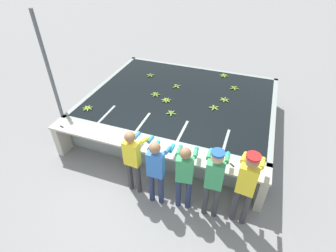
{
  "coord_description": "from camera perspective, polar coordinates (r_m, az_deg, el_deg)",
  "views": [
    {
      "loc": [
        1.8,
        -3.58,
        4.58
      ],
      "look_at": [
        0.0,
        1.35,
        0.62
      ],
      "focal_mm": 28.0,
      "sensor_mm": 36.0,
      "label": 1
    }
  ],
  "objects": [
    {
      "name": "ground_plane",
      "position": [
        6.09,
        -4.44,
        -11.91
      ],
      "size": [
        80.0,
        80.0,
        0.0
      ],
      "primitive_type": "plane",
      "color": "gray",
      "rests_on": "ground"
    },
    {
      "name": "wash_tank",
      "position": [
        7.52,
        2.84,
        3.59
      ],
      "size": [
        4.97,
        3.99,
        0.88
      ],
      "color": "gray",
      "rests_on": "ground"
    },
    {
      "name": "work_ledge",
      "position": [
        5.77,
        -3.84,
        -6.15
      ],
      "size": [
        4.97,
        0.45,
        0.88
      ],
      "color": "#B7B2A3",
      "rests_on": "ground"
    },
    {
      "name": "worker_0",
      "position": [
        5.3,
        -7.63,
        -6.66
      ],
      "size": [
        0.44,
        0.72,
        1.59
      ],
      "color": "#38383D",
      "rests_on": "ground"
    },
    {
      "name": "worker_1",
      "position": [
        5.05,
        -2.57,
        -9.07
      ],
      "size": [
        0.41,
        0.71,
        1.58
      ],
      "color": "navy",
      "rests_on": "ground"
    },
    {
      "name": "worker_2",
      "position": [
        4.98,
        3.65,
        -10.14
      ],
      "size": [
        0.48,
        0.74,
        1.57
      ],
      "color": "navy",
      "rests_on": "ground"
    },
    {
      "name": "worker_3",
      "position": [
        4.84,
        10.05,
        -11.04
      ],
      "size": [
        0.43,
        0.73,
        1.68
      ],
      "color": "#38383D",
      "rests_on": "ground"
    },
    {
      "name": "worker_4",
      "position": [
        4.84,
        16.76,
        -11.71
      ],
      "size": [
        0.45,
        0.74,
        1.74
      ],
      "color": "#38383D",
      "rests_on": "ground"
    },
    {
      "name": "banana_bunch_floating_0",
      "position": [
        7.24,
        12.22,
        5.61
      ],
      "size": [
        0.26,
        0.28,
        0.08
      ],
      "color": "#8CB738",
      "rests_on": "wash_tank"
    },
    {
      "name": "banana_bunch_floating_1",
      "position": [
        6.85,
        10.0,
        3.93
      ],
      "size": [
        0.27,
        0.28,
        0.08
      ],
      "color": "#93BC3D",
      "rests_on": "wash_tank"
    },
    {
      "name": "banana_bunch_floating_2",
      "position": [
        6.55,
        0.7,
        2.84
      ],
      "size": [
        0.27,
        0.28,
        0.08
      ],
      "color": "#75A333",
      "rests_on": "wash_tank"
    },
    {
      "name": "banana_bunch_floating_3",
      "position": [
        7.04,
        -17.11,
        3.73
      ],
      "size": [
        0.28,
        0.28,
        0.08
      ],
      "color": "#8CB738",
      "rests_on": "wash_tank"
    },
    {
      "name": "banana_bunch_floating_4",
      "position": [
        7.87,
        14.29,
        7.98
      ],
      "size": [
        0.27,
        0.28,
        0.08
      ],
      "color": "#7FAD33",
      "rests_on": "wash_tank"
    },
    {
      "name": "banana_bunch_floating_5",
      "position": [
        8.53,
        12.06,
        10.67
      ],
      "size": [
        0.28,
        0.26,
        0.08
      ],
      "color": "#8CB738",
      "rests_on": "wash_tank"
    },
    {
      "name": "banana_bunch_floating_6",
      "position": [
        7.33,
        -2.73,
        6.87
      ],
      "size": [
        0.28,
        0.28,
        0.08
      ],
      "color": "#75A333",
      "rests_on": "wash_tank"
    },
    {
      "name": "banana_bunch_floating_7",
      "position": [
        8.39,
        -3.88,
        10.96
      ],
      "size": [
        0.27,
        0.28,
        0.08
      ],
      "color": "#75A333",
      "rests_on": "wash_tank"
    },
    {
      "name": "banana_bunch_floating_8",
      "position": [
        7.73,
        1.92,
        8.62
      ],
      "size": [
        0.23,
        0.23,
        0.08
      ],
      "color": "#8CB738",
      "rests_on": "wash_tank"
    },
    {
      "name": "banana_bunch_floating_9",
      "position": [
        7.06,
        -0.38,
        5.63
      ],
      "size": [
        0.28,
        0.28,
        0.08
      ],
      "color": "#7FAD33",
      "rests_on": "wash_tank"
    },
    {
      "name": "knife_0",
      "position": [
        6.54,
        -21.74,
        -0.32
      ],
      "size": [
        0.35,
        0.11,
        0.02
      ],
      "color": "silver",
      "rests_on": "work_ledge"
    },
    {
      "name": "knife_1",
      "position": [
        5.29,
        14.29,
        -8.67
      ],
      "size": [
        0.3,
        0.23,
        0.02
      ],
      "color": "silver",
      "rests_on": "work_ledge"
    },
    {
      "name": "support_post_left",
      "position": [
        7.42,
        -24.23,
        10.08
      ],
      "size": [
        0.09,
        0.09,
        3.2
      ],
      "color": "slate",
      "rests_on": "ground"
    }
  ]
}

